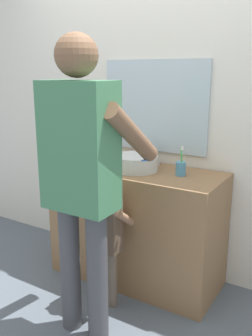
{
  "coord_description": "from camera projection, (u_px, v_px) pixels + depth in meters",
  "views": [
    {
      "loc": [
        1.3,
        -1.97,
        1.57
      ],
      "look_at": [
        0.0,
        0.15,
        0.92
      ],
      "focal_mm": 39.6,
      "sensor_mm": 36.0,
      "label": 1
    }
  ],
  "objects": [
    {
      "name": "ground_plane",
      "position": [
        115.0,
        295.0,
        2.68
      ],
      "size": [
        14.0,
        14.0,
        0.0
      ],
      "primitive_type": "plane",
      "color": "slate"
    },
    {
      "name": "back_wall",
      "position": [
        158.0,
        100.0,
        2.84
      ],
      "size": [
        4.4,
        0.1,
        2.7
      ],
      "color": "silver",
      "rests_on": "ground"
    },
    {
      "name": "vanity_cabinet",
      "position": [
        136.0,
        225.0,
        2.81
      ],
      "size": [
        1.27,
        0.54,
        0.87
      ],
      "primitive_type": "cube",
      "color": "olive",
      "rests_on": "ground"
    },
    {
      "name": "sink_basin",
      "position": [
        135.0,
        163.0,
        2.67
      ],
      "size": [
        0.33,
        0.33,
        0.11
      ],
      "color": "silver",
      "rests_on": "vanity_cabinet"
    },
    {
      "name": "faucet",
      "position": [
        149.0,
        154.0,
        2.83
      ],
      "size": [
        0.18,
        0.14,
        0.18
      ],
      "color": "#B7BABF",
      "rests_on": "vanity_cabinet"
    },
    {
      "name": "toothbrush_cup",
      "position": [
        181.0,
        168.0,
        2.54
      ],
      "size": [
        0.07,
        0.07,
        0.21
      ],
      "color": "#4C8EB2",
      "rests_on": "vanity_cabinet"
    },
    {
      "name": "soap_bottle",
      "position": [
        103.0,
        155.0,
        2.87
      ],
      "size": [
        0.06,
        0.06,
        0.17
      ],
      "color": "#B27FC6",
      "rests_on": "vanity_cabinet"
    },
    {
      "name": "child_toddler",
      "position": [
        106.0,
        232.0,
        2.46
      ],
      "size": [
        0.27,
        0.27,
        0.89
      ],
      "color": "#6B5B4C",
      "rests_on": "ground"
    },
    {
      "name": "adult_parent",
      "position": [
        82.0,
        166.0,
        2.06
      ],
      "size": [
        0.55,
        0.57,
        1.76
      ],
      "color": "#47474C",
      "rests_on": "ground"
    }
  ]
}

